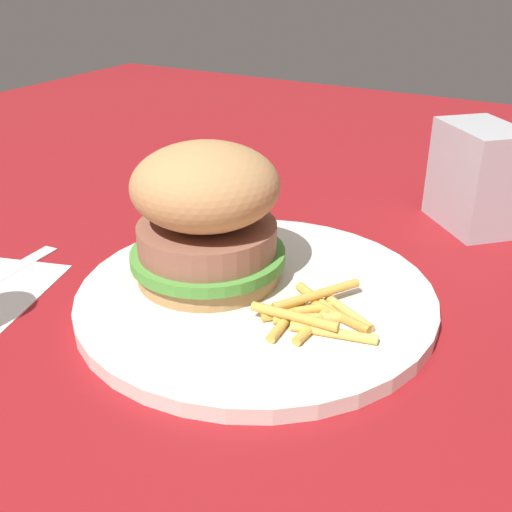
{
  "coord_description": "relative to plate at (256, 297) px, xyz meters",
  "views": [
    {
      "loc": [
        0.23,
        -0.39,
        0.25
      ],
      "look_at": [
        0.02,
        -0.02,
        0.04
      ],
      "focal_mm": 43.3,
      "sensor_mm": 36.0,
      "label": 1
    }
  ],
  "objects": [
    {
      "name": "ground_plane",
      "position": [
        -0.02,
        0.02,
        -0.01
      ],
      "size": [
        1.6,
        1.6,
        0.0
      ],
      "primitive_type": "plane",
      "color": "maroon"
    },
    {
      "name": "plate",
      "position": [
        0.0,
        0.0,
        0.0
      ],
      "size": [
        0.28,
        0.28,
        0.01
      ],
      "primitive_type": "cylinder",
      "color": "silver",
      "rests_on": "ground_plane"
    },
    {
      "name": "sandwich",
      "position": [
        -0.04,
        0.0,
        0.06
      ],
      "size": [
        0.12,
        0.12,
        0.11
      ],
      "color": "tan",
      "rests_on": "plate"
    },
    {
      "name": "fries_pile",
      "position": [
        0.06,
        -0.02,
        0.01
      ],
      "size": [
        0.09,
        0.09,
        0.01
      ],
      "color": "gold",
      "rests_on": "plate"
    },
    {
      "name": "napkin_dispenser",
      "position": [
        0.11,
        0.24,
        0.04
      ],
      "size": [
        0.11,
        0.11,
        0.1
      ],
      "primitive_type": "cube",
      "rotation": [
        0.0,
        0.0,
        2.34
      ],
      "color": "#B7BABF",
      "rests_on": "ground_plane"
    }
  ]
}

